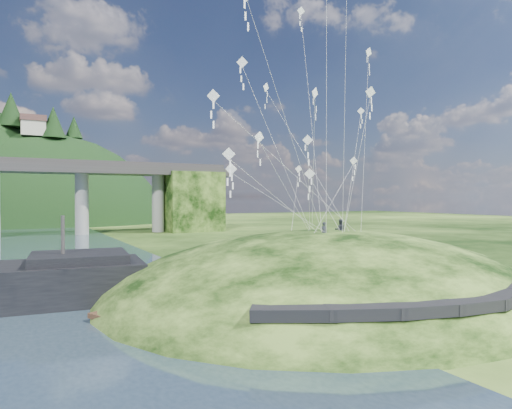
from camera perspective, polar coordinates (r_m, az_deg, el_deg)
name	(u,v)px	position (r m, az deg, el deg)	size (l,w,h in m)	color
ground	(246,313)	(30.71, -1.29, -13.41)	(320.00, 320.00, 0.00)	black
grass_hill	(326,314)	(36.86, 8.69, -13.37)	(36.00, 32.00, 13.00)	black
footpath	(449,299)	(27.42, 22.99, -10.78)	(22.29, 5.84, 0.83)	black
wooden_dock	(176,300)	(33.20, -9.96, -11.63)	(12.27, 6.84, 0.90)	#3B2518
kite_flyers	(336,220)	(36.55, 10.00, -1.89)	(3.62, 2.26, 1.73)	#252831
kite_swarm	(295,92)	(34.89, 4.91, 13.85)	(17.23, 12.52, 19.14)	white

